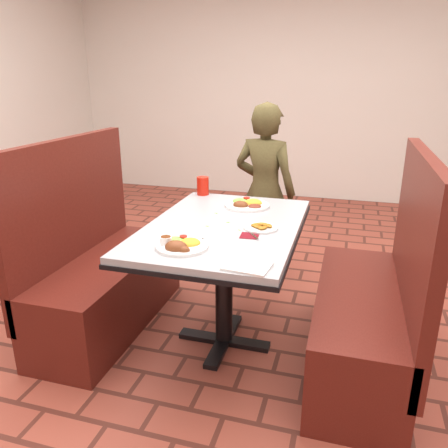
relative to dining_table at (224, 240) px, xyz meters
The scene contains 14 objects.
dining_table is the anchor object (origin of this frame).
booth_bench_left 0.86m from the dining_table, behind, with size 0.47×1.20×1.17m.
booth_bench_right 0.86m from the dining_table, ahead, with size 0.47×1.20×1.17m.
diner_person 1.05m from the dining_table, 89.00° to the left, with size 0.49×0.32×1.34m, color brown.
near_dinner_plate 0.42m from the dining_table, 103.75° to the right, with size 0.25×0.25×0.08m.
far_dinner_plate 0.39m from the dining_table, 83.03° to the left, with size 0.27×0.27×0.07m.
plantain_plate 0.24m from the dining_table, ahead, with size 0.18×0.18×0.03m.
maroon_napkin 0.25m from the dining_table, 39.32° to the right, with size 0.09×0.09×0.00m, color maroon.
spoon_utensil 0.26m from the dining_table, 36.06° to the right, with size 0.01×0.13×0.00m, color silver.
red_tumbler 0.66m from the dining_table, 119.19° to the left, with size 0.08×0.08×0.12m, color red.
paper_napkin 0.59m from the dining_table, 64.09° to the right, with size 0.19×0.14×0.01m, color white.
knife_utensil 0.36m from the dining_table, 97.29° to the right, with size 0.01×0.15×0.00m, color silver.
fork_utensil 0.42m from the dining_table, 101.31° to the right, with size 0.01×0.14×0.00m, color silver.
lettuce_shreds 0.12m from the dining_table, 56.31° to the left, with size 0.28×0.32×0.00m, color #8CCD52, non-canonical shape.
Camera 1 is at (0.63, -2.16, 1.52)m, focal length 35.00 mm.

